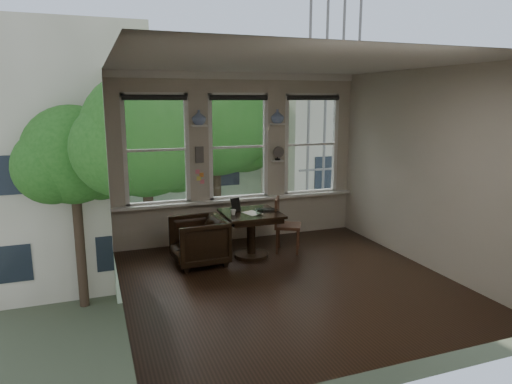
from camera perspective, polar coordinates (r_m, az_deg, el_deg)
name	(u,v)px	position (r m, az deg, el deg)	size (l,w,h in m)	color
ground	(287,282)	(6.60, 3.95, -11.14)	(4.50, 4.50, 0.00)	black
ceiling	(291,63)	(6.11, 4.35, 15.80)	(4.50, 4.50, 0.00)	silver
wall_back	(238,158)	(8.26, -2.27, 4.27)	(4.50, 4.50, 0.00)	beige
wall_front	(392,217)	(4.28, 16.60, -3.02)	(4.50, 4.50, 0.00)	beige
wall_left	(116,189)	(5.66, -17.14, 0.41)	(4.50, 4.50, 0.00)	beige
wall_right	(424,169)	(7.39, 20.30, 2.70)	(4.50, 4.50, 0.00)	beige
window_left	(156,150)	(7.92, -12.36, 5.16)	(1.10, 0.12, 1.90)	white
window_center	(238,147)	(8.24, -2.28, 5.65)	(1.10, 0.12, 1.90)	white
window_right	(310,144)	(8.79, 6.80, 5.94)	(1.10, 0.12, 1.90)	white
shelf_left	(199,126)	(7.92, -7.13, 8.24)	(0.26, 0.16, 0.03)	white
shelf_right	(277,124)	(8.37, 2.69, 8.48)	(0.26, 0.16, 0.03)	white
intercom	(199,155)	(7.99, -7.09, 4.67)	(0.14, 0.06, 0.28)	#59544F
sticky_notes	(200,174)	(8.05, -7.04, 2.19)	(0.16, 0.01, 0.24)	pink
desk_fan	(278,155)	(8.40, 2.71, 4.58)	(0.20, 0.20, 0.24)	#59544F
vase_left	(199,117)	(7.91, -7.16, 9.24)	(0.24, 0.24, 0.25)	white
vase_right	(277,116)	(8.36, 2.70, 9.43)	(0.24, 0.24, 0.25)	white
table	(251,235)	(7.47, -0.62, -5.34)	(0.90, 0.90, 0.75)	black
armchair_left	(199,241)	(7.20, -7.15, -6.10)	(0.79, 0.82, 0.74)	black
cushion_red	(199,236)	(7.18, -7.16, -5.50)	(0.45, 0.45, 0.06)	maroon
side_chair_right	(288,225)	(7.71, 4.03, -4.17)	(0.42, 0.42, 0.92)	#402616
laptop	(267,210)	(7.43, 1.37, -2.32)	(0.36, 0.23, 0.03)	black
mug	(233,212)	(7.21, -2.86, -2.54)	(0.09, 0.09, 0.08)	white
drinking_glass	(259,212)	(7.21, 0.38, -2.50)	(0.11, 0.11, 0.09)	white
tablet	(236,205)	(7.40, -2.54, -1.62)	(0.16, 0.02, 0.22)	black
papers	(252,213)	(7.31, -0.49, -2.64)	(0.22, 0.30, 0.00)	silver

